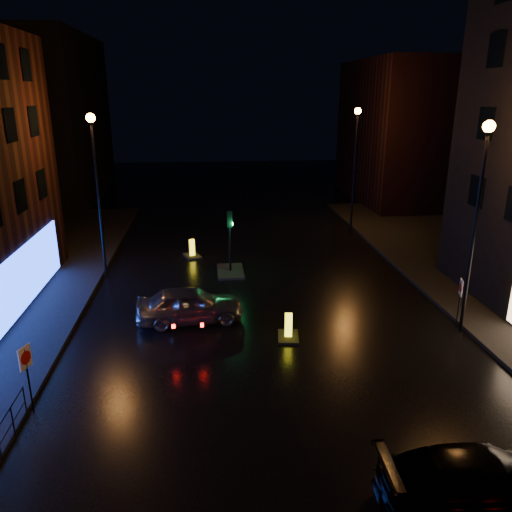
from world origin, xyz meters
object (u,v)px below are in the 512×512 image
at_px(road_sign_left, 26,363).
at_px(road_sign_right, 461,292).
at_px(bollard_far, 192,253).
at_px(traffic_signal, 230,264).
at_px(bollard_near, 288,333).
at_px(dark_sedan, 484,483).
at_px(silver_hatchback, 190,305).

xyz_separation_m(road_sign_left, road_sign_right, (15.79, 4.29, -0.09)).
relative_size(bollard_far, road_sign_left, 0.66).
relative_size(traffic_signal, road_sign_left, 1.59).
bearing_deg(traffic_signal, bollard_far, 125.84).
bearing_deg(bollard_far, bollard_near, -89.40).
bearing_deg(dark_sedan, bollard_far, 21.88).
distance_m(traffic_signal, silver_hatchback, 6.25).
relative_size(traffic_signal, bollard_far, 2.41).
distance_m(traffic_signal, road_sign_left, 13.56).
height_order(silver_hatchback, road_sign_left, road_sign_left).
bearing_deg(road_sign_left, silver_hatchback, 70.85).
relative_size(bollard_near, road_sign_right, 0.64).
bearing_deg(bollard_far, silver_hatchback, -109.11).
bearing_deg(dark_sedan, traffic_signal, 18.63).
bearing_deg(silver_hatchback, road_sign_right, -102.79).
height_order(dark_sedan, road_sign_left, road_sign_left).
distance_m(silver_hatchback, dark_sedan, 12.93).
distance_m(bollard_far, road_sign_left, 15.43).
bearing_deg(silver_hatchback, bollard_near, -121.60).
height_order(silver_hatchback, road_sign_right, road_sign_right).
height_order(silver_hatchback, dark_sedan, silver_hatchback).
xyz_separation_m(bollard_near, road_sign_left, (-8.59, -3.87, 1.39)).
distance_m(silver_hatchback, road_sign_left, 7.53).
relative_size(dark_sedan, road_sign_right, 2.42).
height_order(dark_sedan, bollard_far, dark_sedan).
xyz_separation_m(silver_hatchback, bollard_near, (3.91, -1.97, -0.53)).
bearing_deg(bollard_far, dark_sedan, -89.85).
bearing_deg(silver_hatchback, dark_sedan, -151.93).
bearing_deg(traffic_signal, road_sign_left, -119.70).
xyz_separation_m(traffic_signal, road_sign_left, (-6.70, -11.74, 1.12)).
height_order(road_sign_left, road_sign_right, road_sign_left).
distance_m(dark_sedan, road_sign_right, 10.19).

